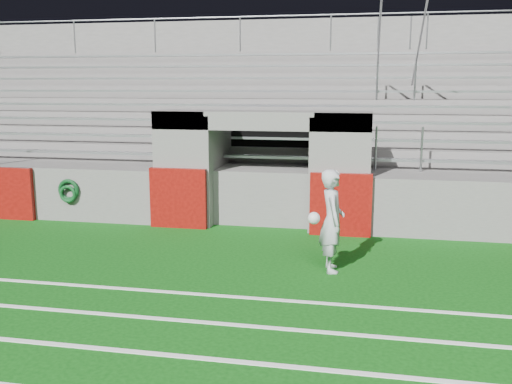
# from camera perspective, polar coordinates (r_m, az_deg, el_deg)

# --- Properties ---
(ground) EXTENTS (90.00, 90.00, 0.00)m
(ground) POSITION_cam_1_polar(r_m,az_deg,el_deg) (9.80, -3.23, -8.21)
(ground) COLOR #0B450D
(ground) RESTS_ON ground
(stadium_structure) EXTENTS (26.00, 8.48, 5.42)m
(stadium_structure) POSITION_cam_1_polar(r_m,az_deg,el_deg) (17.19, 3.37, 5.05)
(stadium_structure) COLOR #5E5C59
(stadium_structure) RESTS_ON ground
(goalkeeper_with_ball) EXTENTS (0.67, 0.72, 1.78)m
(goalkeeper_with_ball) POSITION_cam_1_polar(r_m,az_deg,el_deg) (9.83, 7.58, -2.84)
(goalkeeper_with_ball) COLOR #ACB2B6
(goalkeeper_with_ball) RESTS_ON ground
(hose_coil) EXTENTS (0.52, 0.14, 0.56)m
(hose_coil) POSITION_cam_1_polar(r_m,az_deg,el_deg) (13.94, -18.26, 0.06)
(hose_coil) COLOR #0B3917
(hose_coil) RESTS_ON ground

